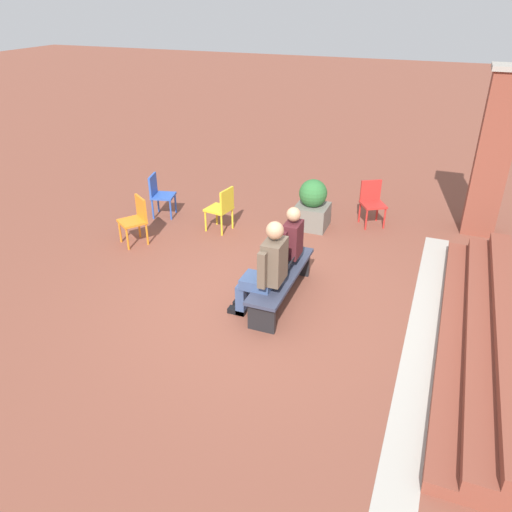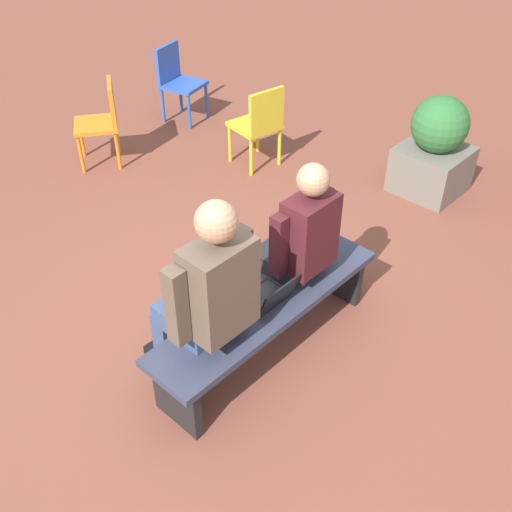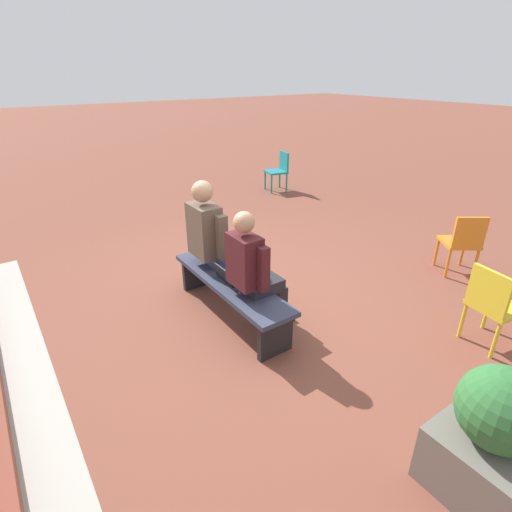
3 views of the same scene
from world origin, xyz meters
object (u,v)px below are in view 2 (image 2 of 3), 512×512
Objects in this scene: plastic_chair_by_pillar at (103,118)px; plastic_chair_far_left at (177,78)px; planter at (435,149)px; person_student at (296,242)px; laptop at (269,297)px; plastic_chair_far_right at (259,122)px; person_adult at (206,295)px; bench at (268,312)px.

plastic_chair_by_pillar is 1.00× the size of plastic_chair_far_left.
plastic_chair_far_left is at bearing -79.08° from planter.
laptop is (0.35, 0.08, -0.21)m from person_student.
laptop is 2.58m from plastic_chair_far_right.
plastic_chair_far_left is 3.01m from planter.
plastic_chair_far_left is (-2.50, -3.17, -0.27)m from person_adult.
laptop is at bearing 169.22° from person_adult.
bench is at bearing 44.05° from plastic_chair_far_right.
plastic_chair_far_left is at bearing -97.85° from plastic_chair_far_right.
person_adult is 3.10m from planter.
plastic_chair_far_right is at bearing -131.15° from person_student.
plastic_chair_by_pillar and plastic_chair_far_left have the same top height.
person_student is at bearing 80.10° from plastic_chair_by_pillar.
person_adult is 4.04m from plastic_chair_far_left.
bench is 2.57m from plastic_chair_far_right.
person_student is 4.13× the size of laptop.
plastic_chair_far_left reaches higher than bench.
person_adult reaches higher than plastic_chair_by_pillar.
person_adult is 1.71× the size of plastic_chair_far_left.
planter is at bearing -174.49° from person_student.
planter is (-0.77, 1.50, -0.04)m from plastic_chair_far_right.
laptop is at bearing 73.97° from plastic_chair_by_pillar.
person_adult is 1.53× the size of planter.
laptop is 0.38× the size of plastic_chair_by_pillar.
plastic_chair_far_left is at bearing -122.31° from laptop.
planter is (-2.62, -0.29, 0.08)m from bench.
person_student reaches higher than planter.
bench is 1.25× the size of person_adult.
planter is at bearing 123.17° from plastic_chair_by_pillar.
person_adult is at bearing 3.96° from planter.
bench is 5.62× the size of laptop.
laptop is 3.85m from plastic_chair_far_left.
person_adult is at bearing 51.68° from plastic_chair_far_left.
plastic_chair_by_pillar is at bearing 11.99° from plastic_chair_far_left.
person_student is 1.41× the size of planter.
person_adult is (0.80, -0.01, 0.05)m from person_student.
plastic_chair_by_pillar is (0.99, -1.20, 0.00)m from plastic_chair_far_right.
planter reaches higher than laptop.
laptop is at bearing 6.47° from planter.
plastic_chair_far_right is at bearing 129.70° from plastic_chair_by_pillar.
laptop is 0.38× the size of plastic_chair_far_right.
planter is (-2.27, -0.22, -0.27)m from person_student.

